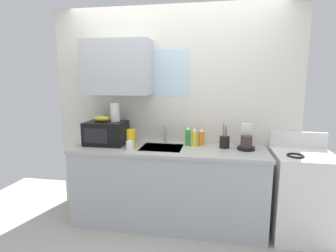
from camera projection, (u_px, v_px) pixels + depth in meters
name	position (u px, v px, depth m)	size (l,w,h in m)	color
kitchen_wall_assembly	(164.00, 105.00, 3.26)	(2.94, 0.42, 2.50)	silver
counter_unit	(168.00, 185.00, 3.09)	(2.17, 0.63, 0.90)	#B2B7BC
sink_faucet	(165.00, 134.00, 3.24)	(0.03, 0.03, 0.21)	#B2B5BA
stove_range	(301.00, 195.00, 2.84)	(0.60, 0.60, 1.08)	white
microwave	(106.00, 133.00, 3.17)	(0.46, 0.35, 0.27)	black
banana_bunch	(102.00, 119.00, 3.15)	(0.20, 0.11, 0.07)	gold
paper_towel_roll	(115.00, 112.00, 3.16)	(0.11, 0.11, 0.22)	white
coffee_maker	(246.00, 140.00, 2.95)	(0.19, 0.21, 0.28)	black
dish_soap_bottle_green	(188.00, 137.00, 3.12)	(0.06, 0.06, 0.22)	green
dish_soap_bottle_yellow	(194.00, 138.00, 3.08)	(0.06, 0.06, 0.22)	yellow
dish_soap_bottle_orange	(201.00, 137.00, 3.12)	(0.06, 0.06, 0.20)	orange
cereal_canister	(131.00, 139.00, 3.02)	(0.10, 0.10, 0.21)	gold
mug_white	(130.00, 145.00, 2.94)	(0.08, 0.08, 0.10)	white
utensil_crock	(224.00, 142.00, 3.01)	(0.11, 0.11, 0.27)	black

